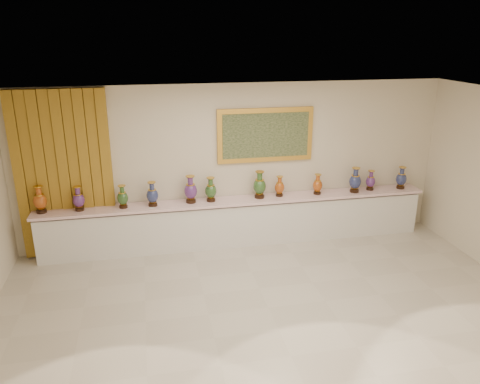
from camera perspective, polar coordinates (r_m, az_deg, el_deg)
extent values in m
plane|color=beige|center=(7.11, 3.47, -13.89)|extent=(8.00, 8.00, 0.00)
plane|color=beige|center=(8.73, -0.56, 3.34)|extent=(8.00, 0.00, 8.00)
plane|color=white|center=(6.04, 4.04, 10.77)|extent=(8.00, 8.00, 0.00)
cube|color=#C18C29|center=(8.64, -20.61, 1.93)|extent=(1.64, 0.14, 2.95)
cube|color=gold|center=(8.69, 3.12, 6.94)|extent=(1.80, 0.06, 1.00)
cube|color=black|center=(8.65, 3.18, 6.89)|extent=(1.62, 0.02, 0.82)
cube|color=white|center=(8.88, -0.25, -3.87)|extent=(7.20, 0.42, 0.81)
cube|color=#FFD6DD|center=(8.69, -0.23, -1.07)|extent=(7.28, 0.48, 0.05)
cylinder|color=black|center=(8.75, -23.03, -2.18)|extent=(0.17, 0.17, 0.05)
cone|color=gold|center=(8.73, -23.08, -1.86)|extent=(0.15, 0.15, 0.03)
ellipsoid|color=maroon|center=(8.69, -23.19, -1.03)|extent=(0.28, 0.28, 0.28)
cylinder|color=gold|center=(8.65, -23.29, -0.29)|extent=(0.15, 0.15, 0.01)
cylinder|color=maroon|center=(8.63, -23.34, 0.09)|extent=(0.09, 0.09, 0.10)
cone|color=maroon|center=(8.61, -23.40, 0.53)|extent=(0.15, 0.15, 0.04)
cylinder|color=gold|center=(8.61, -23.42, 0.64)|extent=(0.16, 0.16, 0.01)
cylinder|color=black|center=(8.62, -18.95, -1.99)|extent=(0.16, 0.16, 0.04)
cone|color=gold|center=(8.60, -18.98, -1.69)|extent=(0.14, 0.14, 0.03)
ellipsoid|color=#2A114F|center=(8.56, -19.07, -0.93)|extent=(0.26, 0.26, 0.25)
cylinder|color=gold|center=(8.53, -19.15, -0.25)|extent=(0.14, 0.14, 0.01)
cylinder|color=#2A114F|center=(8.51, -19.19, 0.10)|extent=(0.08, 0.08, 0.09)
cone|color=#2A114F|center=(8.49, -19.23, 0.50)|extent=(0.14, 0.14, 0.03)
cylinder|color=gold|center=(8.49, -19.25, 0.61)|extent=(0.14, 0.14, 0.01)
cylinder|color=black|center=(8.53, -14.02, -1.73)|extent=(0.15, 0.15, 0.04)
cone|color=gold|center=(8.52, -14.05, -1.45)|extent=(0.13, 0.13, 0.03)
ellipsoid|color=black|center=(8.48, -14.11, -0.72)|extent=(0.21, 0.21, 0.24)
cylinder|color=gold|center=(8.44, -14.16, -0.07)|extent=(0.13, 0.13, 0.01)
cylinder|color=black|center=(8.43, -14.19, 0.27)|extent=(0.08, 0.08, 0.09)
cone|color=black|center=(8.41, -14.22, 0.66)|extent=(0.13, 0.13, 0.03)
cylinder|color=gold|center=(8.41, -14.23, 0.76)|extent=(0.14, 0.14, 0.01)
cylinder|color=black|center=(8.51, -10.56, -1.53)|extent=(0.16, 0.16, 0.04)
cone|color=gold|center=(8.49, -10.58, -1.22)|extent=(0.14, 0.14, 0.03)
ellipsoid|color=#0B133A|center=(8.45, -10.63, -0.43)|extent=(0.26, 0.26, 0.26)
cylinder|color=gold|center=(8.41, -10.68, 0.28)|extent=(0.14, 0.14, 0.01)
cylinder|color=#0B133A|center=(8.39, -10.70, 0.65)|extent=(0.08, 0.08, 0.09)
cone|color=#0B133A|center=(8.37, -10.73, 1.07)|extent=(0.14, 0.14, 0.03)
cylinder|color=gold|center=(8.37, -10.74, 1.18)|extent=(0.15, 0.15, 0.01)
cylinder|color=black|center=(8.57, -5.99, -1.11)|extent=(0.18, 0.18, 0.05)
cone|color=gold|center=(8.56, -6.00, -0.76)|extent=(0.16, 0.16, 0.03)
ellipsoid|color=#2A114F|center=(8.51, -6.04, 0.13)|extent=(0.31, 0.31, 0.29)
cylinder|color=gold|center=(8.47, -6.07, 0.92)|extent=(0.16, 0.16, 0.01)
cylinder|color=#2A114F|center=(8.45, -6.08, 1.34)|extent=(0.09, 0.09, 0.11)
cone|color=#2A114F|center=(8.43, -6.10, 1.81)|extent=(0.16, 0.16, 0.04)
cylinder|color=gold|center=(8.42, -6.10, 1.93)|extent=(0.17, 0.17, 0.01)
cylinder|color=black|center=(8.61, -3.56, -0.97)|extent=(0.16, 0.16, 0.05)
cone|color=gold|center=(8.59, -3.56, -0.66)|extent=(0.14, 0.14, 0.03)
ellipsoid|color=black|center=(8.55, -3.58, 0.14)|extent=(0.28, 0.28, 0.26)
cylinder|color=gold|center=(8.52, -3.60, 0.85)|extent=(0.14, 0.14, 0.01)
cylinder|color=black|center=(8.50, -3.60, 1.22)|extent=(0.08, 0.08, 0.10)
cone|color=black|center=(8.48, -3.61, 1.64)|extent=(0.14, 0.14, 0.04)
cylinder|color=gold|center=(8.47, -3.62, 1.75)|extent=(0.15, 0.15, 0.01)
cylinder|color=black|center=(8.78, 2.38, -0.53)|extent=(0.18, 0.18, 0.05)
cone|color=gold|center=(8.76, 2.39, -0.18)|extent=(0.16, 0.16, 0.03)
ellipsoid|color=black|center=(8.71, 2.40, 0.70)|extent=(0.29, 0.29, 0.30)
cylinder|color=gold|center=(8.67, 2.41, 1.50)|extent=(0.16, 0.16, 0.01)
cylinder|color=black|center=(8.65, 2.42, 1.91)|extent=(0.10, 0.10, 0.11)
cone|color=black|center=(8.63, 2.42, 2.38)|extent=(0.16, 0.16, 0.04)
cylinder|color=gold|center=(8.63, 2.43, 2.51)|extent=(0.17, 0.17, 0.01)
cylinder|color=black|center=(8.89, 4.81, -0.37)|extent=(0.14, 0.14, 0.04)
cone|color=gold|center=(8.88, 4.82, -0.11)|extent=(0.12, 0.12, 0.03)
ellipsoid|color=maroon|center=(8.84, 4.84, 0.55)|extent=(0.19, 0.19, 0.23)
cylinder|color=gold|center=(8.81, 4.86, 1.14)|extent=(0.12, 0.12, 0.01)
cylinder|color=maroon|center=(8.80, 4.87, 1.45)|extent=(0.07, 0.07, 0.08)
cone|color=maroon|center=(8.78, 4.88, 1.80)|extent=(0.12, 0.12, 0.03)
cylinder|color=gold|center=(8.78, 4.88, 1.89)|extent=(0.13, 0.13, 0.01)
cylinder|color=black|center=(9.09, 9.38, -0.12)|extent=(0.14, 0.14, 0.04)
cone|color=gold|center=(9.08, 9.39, 0.14)|extent=(0.12, 0.12, 0.03)
ellipsoid|color=maroon|center=(9.04, 9.43, 0.79)|extent=(0.24, 0.24, 0.23)
cylinder|color=gold|center=(9.01, 9.46, 1.38)|extent=(0.13, 0.13, 0.01)
cylinder|color=maroon|center=(9.00, 9.48, 1.69)|extent=(0.07, 0.07, 0.08)
cone|color=maroon|center=(8.98, 9.50, 2.03)|extent=(0.13, 0.13, 0.03)
cylinder|color=gold|center=(8.98, 9.51, 2.12)|extent=(0.13, 0.13, 0.01)
cylinder|color=black|center=(9.35, 13.76, 0.14)|extent=(0.17, 0.17, 0.05)
cone|color=gold|center=(9.33, 13.78, 0.46)|extent=(0.15, 0.15, 0.03)
ellipsoid|color=#0B133A|center=(9.29, 13.85, 1.25)|extent=(0.30, 0.30, 0.28)
cylinder|color=gold|center=(9.25, 13.91, 1.96)|extent=(0.16, 0.16, 0.01)
cylinder|color=#0B133A|center=(9.24, 13.94, 2.33)|extent=(0.09, 0.09, 0.10)
cone|color=#0B133A|center=(9.22, 13.97, 2.75)|extent=(0.16, 0.16, 0.04)
cylinder|color=gold|center=(9.21, 13.98, 2.86)|extent=(0.16, 0.16, 0.01)
cylinder|color=black|center=(9.56, 15.54, 0.38)|extent=(0.14, 0.14, 0.04)
cone|color=gold|center=(9.55, 15.57, 0.63)|extent=(0.12, 0.12, 0.03)
ellipsoid|color=#2A114F|center=(9.51, 15.62, 1.24)|extent=(0.21, 0.21, 0.23)
cylinder|color=gold|center=(9.49, 15.67, 1.80)|extent=(0.12, 0.12, 0.01)
cylinder|color=#2A114F|center=(9.47, 15.70, 2.08)|extent=(0.07, 0.07, 0.08)
cone|color=#2A114F|center=(9.46, 15.73, 2.41)|extent=(0.12, 0.12, 0.03)
cylinder|color=gold|center=(9.45, 15.74, 2.50)|extent=(0.13, 0.13, 0.01)
cylinder|color=black|center=(9.82, 18.95, 0.55)|extent=(0.16, 0.16, 0.04)
cone|color=gold|center=(9.81, 18.98, 0.82)|extent=(0.14, 0.14, 0.03)
ellipsoid|color=#0B133A|center=(9.78, 19.06, 1.50)|extent=(0.27, 0.27, 0.26)
cylinder|color=gold|center=(9.75, 19.13, 2.10)|extent=(0.14, 0.14, 0.01)
cylinder|color=#0B133A|center=(9.73, 19.16, 2.42)|extent=(0.08, 0.08, 0.09)
cone|color=#0B133A|center=(9.71, 19.20, 2.78)|extent=(0.14, 0.14, 0.03)
cylinder|color=gold|center=(9.71, 19.21, 2.87)|extent=(0.14, 0.14, 0.01)
cube|color=white|center=(8.42, -10.70, -1.90)|extent=(0.10, 0.06, 0.00)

